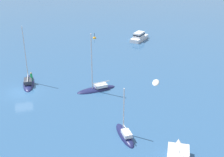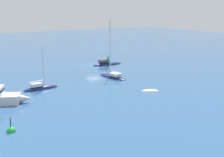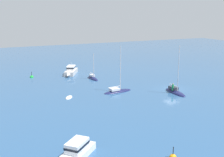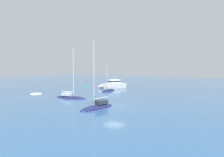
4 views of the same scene
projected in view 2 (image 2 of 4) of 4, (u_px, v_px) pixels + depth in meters
The scene contains 6 objects.
ground_plane at pixel (93, 65), 55.29m from camera, with size 160.00×160.00×0.00m, color #2D5684.
ketch at pixel (113, 76), 45.66m from camera, with size 5.85×2.30×8.68m.
rib at pixel (150, 91), 38.27m from camera, with size 2.02×2.41×0.49m.
yacht at pixel (40, 88), 39.22m from camera, with size 1.27×4.69×6.01m.
sloop at pixel (107, 64), 55.68m from camera, with size 2.09×5.95×8.98m.
mooring_buoy at pixel (11, 131), 25.92m from camera, with size 0.83×0.83×1.70m.
Camera 2 is at (-47.06, 27.40, 10.49)m, focal length 48.16 mm.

